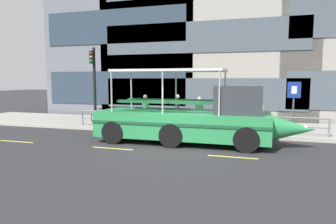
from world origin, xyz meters
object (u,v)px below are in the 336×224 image
Objects in this scene: leaned_bicycle at (104,118)px; duck_tour_boat at (195,119)px; traffic_light_pole at (94,79)px; pedestrian_near_stern at (145,106)px; pedestrian_near_bow at (259,111)px; pedestrian_mid_left at (199,109)px; pedestrian_mid_right at (177,107)px; parking_sign at (294,99)px.

duck_tour_boat is at bearing -24.23° from leaned_bicycle.
traffic_light_pole is 3.35m from pedestrian_near_stern.
pedestrian_near_bow is (8.63, 0.71, 0.62)m from leaned_bicycle.
traffic_light_pole is 9.33m from pedestrian_near_bow.
pedestrian_mid_left is (5.41, 0.98, 0.63)m from leaned_bicycle.
pedestrian_mid_right is 1.96m from pedestrian_near_stern.
pedestrian_mid_right is (4.64, 1.18, -1.60)m from traffic_light_pole.
leaned_bicycle is 6.47m from duck_tour_boat.
duck_tour_boat reaches higher than pedestrian_mid_left.
duck_tour_boat is 5.61× the size of pedestrian_mid_left.
pedestrian_mid_right reaches higher than leaned_bicycle.
leaned_bicycle is 1.01× the size of pedestrian_near_stern.
traffic_light_pole is 2.35m from leaned_bicycle.
pedestrian_near_stern is at bearing 179.92° from pedestrian_mid_right.
traffic_light_pole reaches higher than pedestrian_near_stern.
pedestrian_mid_left is 3.24m from pedestrian_near_stern.
pedestrian_mid_left is at bearing 10.72° from traffic_light_pole.
traffic_light_pole is 2.54× the size of leaned_bicycle.
pedestrian_near_stern is at bearing 23.75° from traffic_light_pole.
pedestrian_near_stern is at bearing 25.51° from leaned_bicycle.
pedestrian_mid_right reaches higher than pedestrian_near_bow.
pedestrian_near_bow is 0.95× the size of pedestrian_near_stern.
parking_sign is at bearing -8.11° from pedestrian_near_stern.
traffic_light_pole is at bearing -174.66° from pedestrian_near_bow.
leaned_bicycle is 2.50m from pedestrian_near_stern.
duck_tour_boat is at bearing -82.70° from pedestrian_mid_left.
pedestrian_near_stern is (-3.24, 0.06, 0.04)m from pedestrian_mid_left.
pedestrian_near_stern is at bearing 171.89° from parking_sign.
duck_tour_boat reaches higher than leaned_bicycle.
leaned_bicycle is 4.32m from pedestrian_mid_right.
traffic_light_pole reaches higher than duck_tour_boat.
pedestrian_mid_right is at bearing 175.88° from pedestrian_near_bow.
parking_sign is at bearing -12.79° from pedestrian_mid_left.
duck_tour_boat is at bearing -64.66° from pedestrian_mid_right.
leaned_bicycle is 0.19× the size of duck_tour_boat.
pedestrian_near_stern is (2.68, 1.18, -1.62)m from traffic_light_pole.
traffic_light_pole reaches higher than pedestrian_mid_right.
parking_sign is 8.09m from pedestrian_near_stern.
duck_tour_boat is 3.65m from pedestrian_mid_left.
duck_tour_boat is at bearing -129.34° from pedestrian_near_bow.
pedestrian_mid_right is (-1.28, 0.06, 0.06)m from pedestrian_mid_left.
leaned_bicycle is at bearing -165.94° from pedestrian_mid_right.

